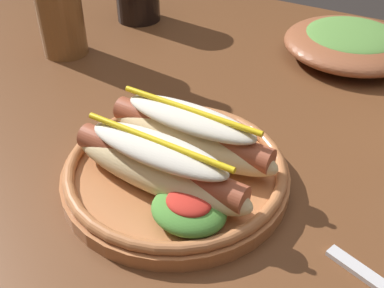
# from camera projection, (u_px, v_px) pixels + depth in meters

# --- Properties ---
(dining_table) EXTENTS (1.44, 1.00, 0.74)m
(dining_table) POSITION_uv_depth(u_px,v_px,m) (200.00, 208.00, 0.58)
(dining_table) COLOR brown
(dining_table) RESTS_ON ground_plane
(hot_dog_plate) EXTENTS (0.23, 0.23, 0.08)m
(hot_dog_plate) POSITION_uv_depth(u_px,v_px,m) (178.00, 164.00, 0.47)
(hot_dog_plate) COLOR #B77042
(hot_dog_plate) RESTS_ON dining_table
(side_bowl) EXTENTS (0.20, 0.20, 0.05)m
(side_bowl) POSITION_uv_depth(u_px,v_px,m) (351.00, 42.00, 0.70)
(side_bowl) COLOR brown
(side_bowl) RESTS_ON dining_table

